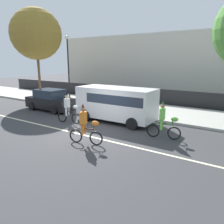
{
  "coord_description": "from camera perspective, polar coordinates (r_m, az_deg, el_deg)",
  "views": [
    {
      "loc": [
        7.11,
        -8.83,
        3.84
      ],
      "look_at": [
        0.59,
        1.2,
        1.0
      ],
      "focal_mm": 35.0,
      "sensor_mm": 36.0,
      "label": 1
    }
  ],
  "objects": [
    {
      "name": "ground_plane",
      "position": [
        11.97,
        -5.54,
        -5.42
      ],
      "size": [
        80.0,
        80.0,
        0.0
      ],
      "primitive_type": "plane",
      "color": "#38383A"
    },
    {
      "name": "road_centre_line",
      "position": [
        11.6,
        -7.09,
        -6.05
      ],
      "size": [
        36.0,
        0.14,
        0.01
      ],
      "primitive_type": "cube",
      "color": "beige",
      "rests_on": "ground"
    },
    {
      "name": "sidewalk_curb",
      "position": [
        17.31,
        7.95,
        0.66
      ],
      "size": [
        60.0,
        5.0,
        0.15
      ],
      "primitive_type": "cube",
      "color": "#ADAAA3",
      "rests_on": "ground"
    },
    {
      "name": "fence_line",
      "position": [
        19.82,
        11.6,
        3.96
      ],
      "size": [
        40.0,
        0.08,
        1.4
      ],
      "primitive_type": "cube",
      "color": "black",
      "rests_on": "ground"
    },
    {
      "name": "building_backdrop",
      "position": [
        28.06,
        16.41,
        11.84
      ],
      "size": [
        28.0,
        8.0,
        6.72
      ],
      "primitive_type": "cube",
      "color": "beige",
      "rests_on": "ground"
    },
    {
      "name": "parade_cyclist_zebra",
      "position": [
        13.83,
        -11.19,
        0.58
      ],
      "size": [
        1.71,
        0.53,
        1.92
      ],
      "color": "black",
      "rests_on": "ground"
    },
    {
      "name": "parade_cyclist_orange",
      "position": [
        10.19,
        -6.87,
        -3.85
      ],
      "size": [
        1.69,
        0.58,
        1.92
      ],
      "color": "black",
      "rests_on": "ground"
    },
    {
      "name": "parade_cyclist_lime",
      "position": [
        11.14,
        13.48,
        -2.63
      ],
      "size": [
        1.71,
        0.53,
        1.92
      ],
      "color": "black",
      "rests_on": "ground"
    },
    {
      "name": "parked_van_white",
      "position": [
        13.79,
        1.3,
        2.65
      ],
      "size": [
        5.0,
        2.22,
        2.18
      ],
      "color": "white",
      "rests_on": "ground"
    },
    {
      "name": "parked_car_black",
      "position": [
        17.81,
        -15.73,
        2.96
      ],
      "size": [
        4.1,
        1.92,
        1.64
      ],
      "color": "black",
      "rests_on": "ground"
    },
    {
      "name": "street_lamp_post",
      "position": [
        20.8,
        -11.41,
        13.5
      ],
      "size": [
        0.36,
        0.36,
        5.86
      ],
      "color": "black",
      "rests_on": "sidewalk_curb"
    },
    {
      "name": "street_tree_near_lamp",
      "position": [
        23.62,
        -19.21,
        18.65
      ],
      "size": [
        4.9,
        4.9,
        8.62
      ],
      "color": "brown",
      "rests_on": "sidewalk_curb"
    }
  ]
}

